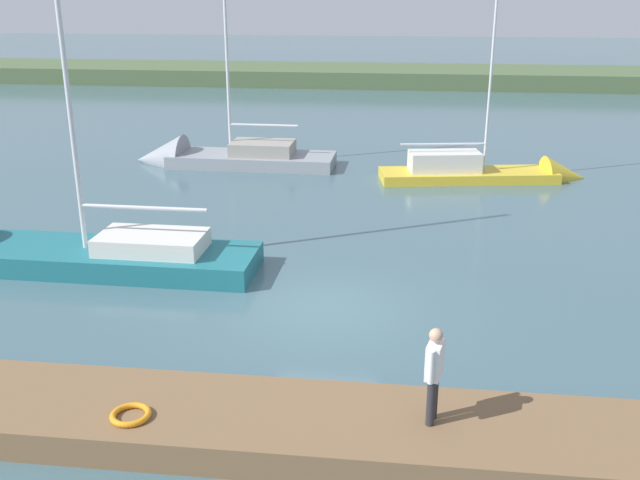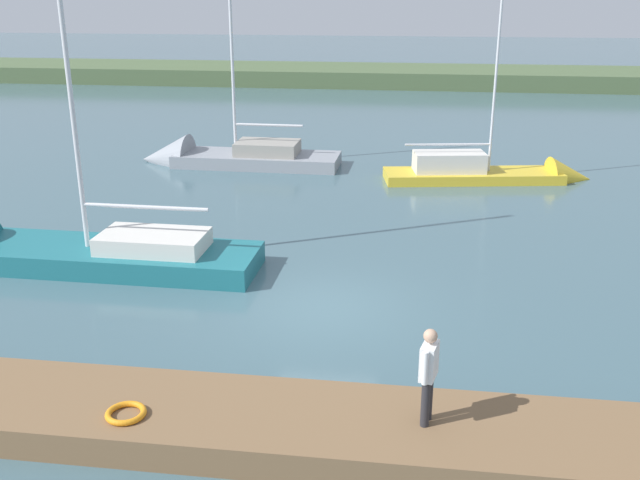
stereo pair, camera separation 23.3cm
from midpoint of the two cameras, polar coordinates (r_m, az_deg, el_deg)
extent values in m
plane|color=#42606B|center=(16.71, 0.67, -5.45)|extent=(200.00, 200.00, 0.00)
cube|color=#4C603D|center=(57.23, 6.00, 12.27)|extent=(180.00, 8.00, 2.40)
cube|color=brown|center=(12.11, -2.48, -14.58)|extent=(18.46, 2.20, 0.52)
torus|color=orange|center=(12.21, -14.64, -13.19)|extent=(0.66, 0.66, 0.10)
cube|color=gold|center=(28.37, 12.25, 4.67)|extent=(6.94, 2.89, 0.72)
cone|color=gold|center=(29.53, 19.46, 4.57)|extent=(1.87, 2.02, 1.77)
cube|color=silver|center=(27.98, 10.47, 6.13)|extent=(2.84, 1.65, 0.75)
cylinder|color=silver|center=(27.81, 14.06, 12.67)|extent=(0.10, 0.10, 7.31)
cylinder|color=silver|center=(27.82, 10.37, 7.49)|extent=(3.23, 0.63, 0.08)
cube|color=gray|center=(30.19, -4.80, 6.11)|extent=(6.86, 2.36, 0.80)
cone|color=gray|center=(31.34, -11.94, 6.25)|extent=(2.07, 2.29, 2.26)
cube|color=gray|center=(29.95, -3.97, 7.32)|extent=(2.57, 1.76, 0.53)
cylinder|color=silver|center=(29.68, -6.83, 15.56)|extent=(0.13, 0.13, 9.18)
cylinder|color=silver|center=(29.75, -3.89, 9.11)|extent=(2.84, 0.15, 0.10)
cube|color=#1E6B75|center=(19.85, -16.13, -1.84)|extent=(8.05, 2.35, 0.96)
cube|color=silver|center=(19.11, -12.78, -0.11)|extent=(2.76, 1.61, 0.45)
cylinder|color=silver|center=(18.86, -19.37, 15.14)|extent=(0.13, 0.13, 10.79)
cylinder|color=silver|center=(18.88, -13.41, 2.56)|extent=(3.37, 0.15, 0.10)
cylinder|color=#28282D|center=(11.72, 9.18, -12.20)|extent=(0.14, 0.14, 0.81)
cylinder|color=#28282D|center=(11.56, 8.97, -12.69)|extent=(0.14, 0.14, 0.81)
cube|color=white|center=(11.30, 9.26, -9.47)|extent=(0.31, 0.48, 0.57)
sphere|color=tan|center=(11.10, 9.38, -7.54)|extent=(0.22, 0.22, 0.22)
cylinder|color=white|center=(11.52, 9.56, -8.79)|extent=(0.09, 0.09, 0.54)
cylinder|color=white|center=(11.06, 8.97, -10.04)|extent=(0.09, 0.09, 0.54)
camera|label=1|loc=(0.12, -89.60, 0.14)|focal=40.25mm
camera|label=2|loc=(0.12, 90.40, -0.14)|focal=40.25mm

